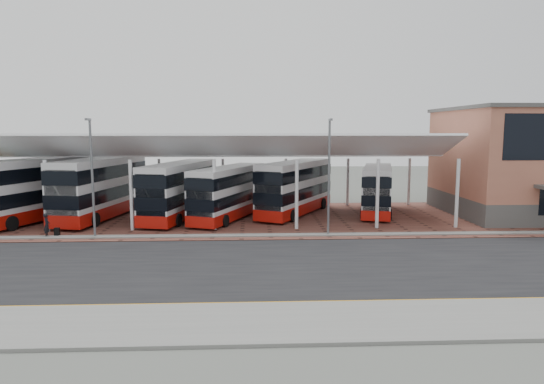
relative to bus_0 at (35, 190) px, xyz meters
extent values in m
plane|color=#4B4F49|center=(20.62, -12.68, -2.53)|extent=(140.00, 140.00, 0.00)
cube|color=black|center=(20.62, -13.68, -2.52)|extent=(120.00, 14.00, 0.02)
cube|color=brown|center=(22.62, 0.32, -2.50)|extent=(72.00, 16.00, 0.06)
cube|color=slate|center=(20.62, -21.68, -2.46)|extent=(120.00, 4.00, 0.14)
cube|color=slate|center=(20.62, -6.48, -2.46)|extent=(120.00, 0.80, 0.14)
cube|color=#CD8500|center=(20.62, -19.68, -2.51)|extent=(120.00, 0.12, 0.01)
cube|color=#CD8500|center=(20.62, -19.38, -2.51)|extent=(120.00, 0.12, 0.01)
cylinder|color=silver|center=(-3.38, 6.82, -0.23)|extent=(0.26, 0.26, 4.60)
cylinder|color=silver|center=(2.62, -4.18, 0.07)|extent=(0.26, 0.26, 5.20)
cylinder|color=silver|center=(2.62, 6.82, -0.23)|extent=(0.26, 0.26, 4.60)
cylinder|color=silver|center=(8.62, -4.18, 0.07)|extent=(0.26, 0.26, 5.20)
cylinder|color=silver|center=(8.62, 6.82, -0.23)|extent=(0.26, 0.26, 4.60)
cylinder|color=silver|center=(14.62, -4.18, 0.07)|extent=(0.26, 0.26, 5.20)
cylinder|color=silver|center=(14.62, 6.82, -0.23)|extent=(0.26, 0.26, 4.60)
cylinder|color=silver|center=(20.62, -4.18, 0.07)|extent=(0.26, 0.26, 5.20)
cylinder|color=silver|center=(20.62, 6.82, -0.23)|extent=(0.26, 0.26, 4.60)
cylinder|color=silver|center=(26.62, -4.18, 0.07)|extent=(0.26, 0.26, 5.20)
cylinder|color=silver|center=(26.62, 6.82, -0.23)|extent=(0.26, 0.26, 4.60)
cylinder|color=silver|center=(32.62, -4.18, 0.07)|extent=(0.26, 0.26, 5.20)
cylinder|color=silver|center=(32.62, 6.82, -0.23)|extent=(0.26, 0.26, 4.60)
cube|color=white|center=(14.62, -1.98, 3.57)|extent=(37.00, 4.95, 1.95)
cube|color=white|center=(14.62, 3.62, 3.37)|extent=(37.00, 7.12, 1.43)
cylinder|color=slate|center=(6.62, -6.38, 1.47)|extent=(0.16, 0.16, 8.00)
cube|color=slate|center=(6.62, -6.68, 5.47)|extent=(0.15, 0.90, 0.15)
cylinder|color=slate|center=(22.62, -6.38, 1.47)|extent=(0.16, 0.16, 8.00)
cube|color=slate|center=(22.62, -6.68, 5.47)|extent=(0.15, 0.90, 0.15)
cube|color=silver|center=(0.01, 0.02, 0.15)|extent=(6.73, 12.23, 4.70)
cube|color=#A30F08|center=(0.01, 0.02, -1.76)|extent=(6.79, 12.29, 0.98)
cube|color=black|center=(0.01, 0.02, -0.34)|extent=(6.79, 12.29, 1.04)
cube|color=black|center=(0.01, 0.02, 1.41)|extent=(6.79, 12.29, 1.04)
cylinder|color=black|center=(-0.04, -4.06, -1.93)|extent=(0.67, 1.13, 1.09)
cylinder|color=black|center=(0.06, 4.11, -1.93)|extent=(0.67, 1.13, 1.09)
cylinder|color=black|center=(2.63, 3.16, -1.93)|extent=(0.67, 1.13, 1.09)
cube|color=silver|center=(4.89, 1.16, 0.14)|extent=(4.85, 12.25, 4.67)
cube|color=#A30F08|center=(4.89, 1.16, -1.77)|extent=(4.90, 12.30, 0.98)
cube|color=black|center=(4.89, 1.16, -0.35)|extent=(4.90, 12.30, 1.03)
cube|color=black|center=(4.89, 1.16, 1.39)|extent=(4.90, 12.30, 1.03)
cube|color=black|center=(3.81, -4.66, 0.03)|extent=(2.42, 0.55, 3.91)
cylinder|color=black|center=(2.85, -2.35, -1.93)|extent=(0.50, 1.12, 1.09)
cylinder|color=black|center=(5.52, -2.85, -1.93)|extent=(0.50, 1.12, 1.09)
cylinder|color=black|center=(4.25, 5.17, -1.93)|extent=(0.50, 1.12, 1.09)
cylinder|color=black|center=(6.92, 4.68, -1.93)|extent=(0.50, 1.12, 1.09)
cube|color=silver|center=(11.42, 0.69, -0.05)|extent=(5.15, 11.36, 4.33)
cube|color=#A30F08|center=(11.42, 0.69, -1.82)|extent=(5.20, 11.41, 0.91)
cube|color=black|center=(11.42, 0.69, -0.51)|extent=(5.20, 11.41, 0.96)
cube|color=black|center=(11.42, 0.69, 1.10)|extent=(5.20, 11.41, 0.96)
cube|color=black|center=(10.08, -4.64, -0.16)|extent=(2.22, 0.65, 3.63)
cylinder|color=black|center=(9.33, -2.44, -1.97)|extent=(0.52, 1.05, 1.01)
cylinder|color=black|center=(11.77, -3.06, -1.97)|extent=(0.52, 1.05, 1.01)
cylinder|color=black|center=(11.06, 4.43, -1.97)|extent=(0.52, 1.05, 1.01)
cylinder|color=black|center=(13.50, 3.82, -1.97)|extent=(0.52, 1.05, 1.01)
cube|color=silver|center=(15.47, 0.18, -0.22)|extent=(6.04, 10.45, 4.04)
cube|color=#A30F08|center=(15.47, 0.18, -1.86)|extent=(6.09, 10.50, 0.84)
cube|color=black|center=(15.47, 0.18, -0.64)|extent=(6.09, 10.50, 0.89)
cube|color=black|center=(15.47, 0.18, 0.86)|extent=(6.09, 10.50, 0.89)
cube|color=black|center=(13.55, -4.57, -0.31)|extent=(1.99, 0.88, 3.38)
cylinder|color=black|center=(13.14, -2.45, -2.00)|extent=(0.60, 0.97, 0.94)
cylinder|color=black|center=(15.32, -3.33, -2.00)|extent=(0.60, 0.97, 0.94)
cylinder|color=black|center=(15.62, 3.68, -2.00)|extent=(0.60, 0.97, 0.94)
cylinder|color=black|center=(17.79, 2.80, -2.00)|extent=(0.60, 0.97, 0.94)
cube|color=silver|center=(21.14, 2.23, -0.07)|extent=(7.43, 10.90, 4.31)
cube|color=#A30F08|center=(21.14, 2.23, -1.82)|extent=(7.49, 10.95, 0.90)
cube|color=black|center=(21.14, 2.23, -0.52)|extent=(7.49, 10.95, 0.95)
cube|color=black|center=(21.14, 2.23, 1.09)|extent=(7.49, 10.95, 0.95)
cube|color=black|center=(18.56, -2.59, -0.17)|extent=(2.03, 1.16, 3.61)
cylinder|color=black|center=(18.37, -0.29, -1.97)|extent=(0.72, 1.02, 1.00)
cylinder|color=black|center=(20.58, -1.48, -1.97)|extent=(0.72, 1.02, 1.00)
cylinder|color=black|center=(21.71, 5.93, -1.97)|extent=(0.72, 1.02, 1.00)
cylinder|color=black|center=(23.92, 4.74, -1.97)|extent=(0.72, 1.02, 1.00)
cube|color=silver|center=(28.31, 2.31, -0.31)|extent=(4.84, 10.15, 3.87)
cube|color=#A30F08|center=(28.31, 2.31, -1.89)|extent=(4.88, 10.20, 0.81)
cube|color=black|center=(28.31, 2.31, -0.72)|extent=(4.88, 10.20, 0.86)
cube|color=black|center=(28.31, 2.31, 0.73)|extent=(4.88, 10.20, 0.86)
cube|color=black|center=(26.99, -2.42, -0.40)|extent=(1.98, 0.63, 3.24)
cylinder|color=black|center=(26.37, -0.44, -2.02)|extent=(0.49, 0.94, 0.90)
cylinder|color=black|center=(28.54, -1.05, -2.02)|extent=(0.49, 0.94, 0.90)
cylinder|color=black|center=(28.08, 5.66, -2.02)|extent=(0.49, 0.94, 0.90)
cylinder|color=black|center=(30.25, 5.06, -2.02)|extent=(0.49, 0.94, 0.90)
imported|color=black|center=(3.35, -6.19, -1.66)|extent=(0.48, 0.65, 1.63)
cube|color=black|center=(3.95, -6.04, -2.17)|extent=(0.35, 0.25, 0.60)
camera|label=1|loc=(17.23, -39.24, 4.80)|focal=32.00mm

